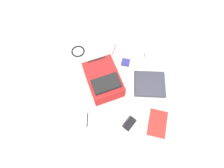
% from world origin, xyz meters
% --- Properties ---
extents(ground_plane, '(3.45, 3.45, 0.00)m').
position_xyz_m(ground_plane, '(0.00, 0.00, 0.00)').
color(ground_plane, gray).
extents(backpack, '(0.42, 0.49, 0.21)m').
position_xyz_m(backpack, '(-0.13, -0.01, 0.09)').
color(backpack, maroon).
rests_on(backpack, ground_plane).
extents(laptop, '(0.32, 0.29, 0.03)m').
position_xyz_m(laptop, '(0.33, -0.02, 0.02)').
color(laptop, '#24242C').
rests_on(laptop, ground_plane).
extents(book_comic, '(0.22, 0.29, 0.01)m').
position_xyz_m(book_comic, '(0.37, -0.42, 0.01)').
color(book_comic, silver).
rests_on(book_comic, ground_plane).
extents(computer_mouse, '(0.08, 0.10, 0.04)m').
position_xyz_m(computer_mouse, '(0.35, 0.33, 0.02)').
color(computer_mouse, silver).
rests_on(computer_mouse, ground_plane).
extents(cable_coil, '(0.15, 0.15, 0.01)m').
position_xyz_m(cable_coil, '(-0.42, 0.39, 0.01)').
color(cable_coil, black).
rests_on(cable_coil, ground_plane).
extents(power_brick, '(0.13, 0.14, 0.03)m').
position_xyz_m(power_brick, '(0.11, -0.42, 0.02)').
color(power_brick, black).
rests_on(power_brick, ground_plane).
extents(pen_black, '(0.01, 0.13, 0.01)m').
position_xyz_m(pen_black, '(-0.28, -0.37, 0.00)').
color(pen_black, black).
rests_on(pen_black, ground_plane).
extents(pen_blue, '(0.06, 0.14, 0.01)m').
position_xyz_m(pen_blue, '(-0.02, 0.41, 0.00)').
color(pen_blue, red).
rests_on(pen_blue, ground_plane).
extents(earbud_pouch, '(0.10, 0.10, 0.02)m').
position_xyz_m(earbud_pouch, '(0.10, 0.24, 0.01)').
color(earbud_pouch, navy).
rests_on(earbud_pouch, ground_plane).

